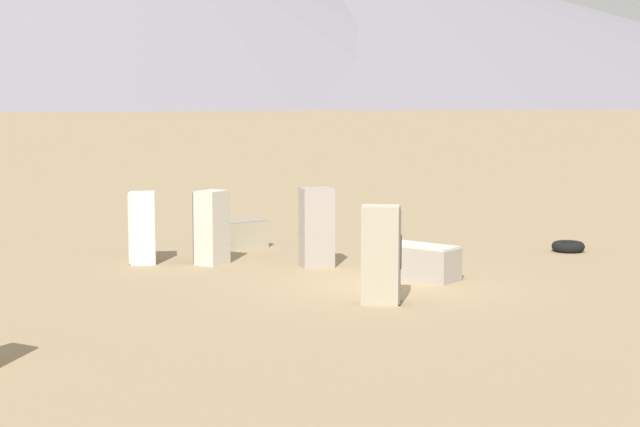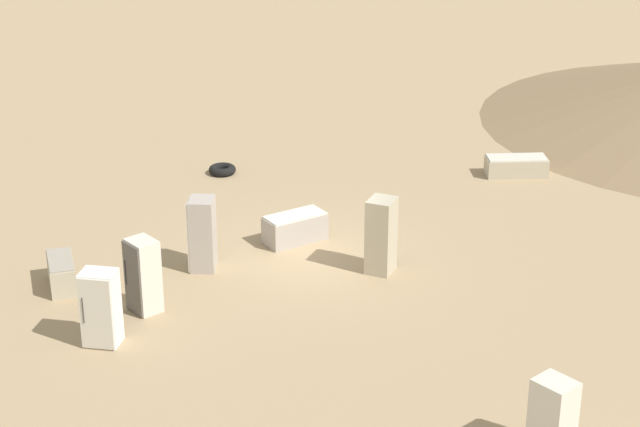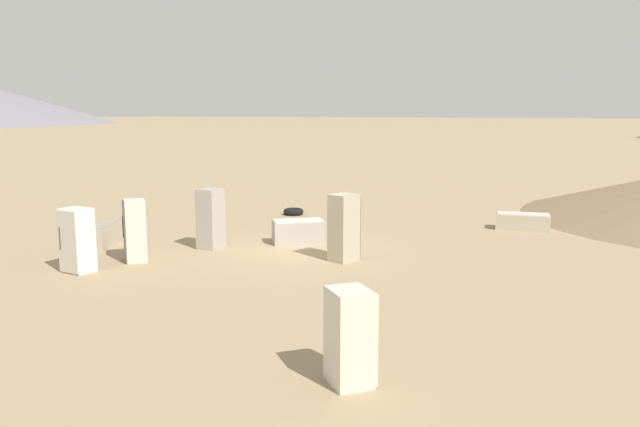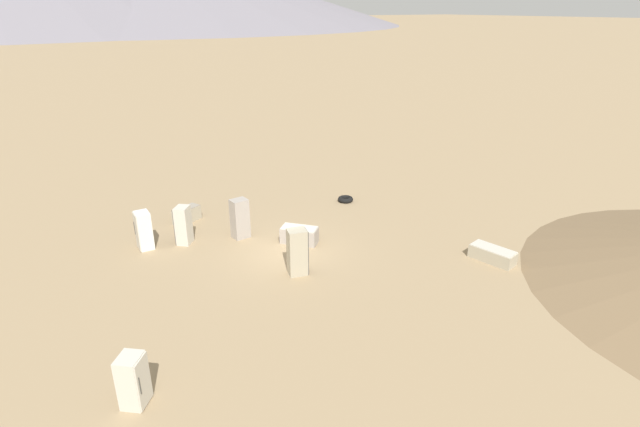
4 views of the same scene
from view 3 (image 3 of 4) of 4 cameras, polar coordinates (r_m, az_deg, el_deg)
The scene contains 10 objects.
ground_plane at distance 19.27m, azimuth -1.87°, elevation -3.43°, with size 1000.00×1000.00×0.00m, color #9E8460.
discarded_fridge_0 at distance 17.80m, azimuth 2.22°, elevation -1.31°, with size 0.89×0.77×1.93m.
discarded_fridge_1 at distance 18.54m, azimuth -16.58°, elevation -1.51°, with size 0.90×0.92×1.77m.
discarded_fridge_2 at distance 19.77m, azimuth -10.00°, elevation -0.47°, with size 0.80×0.72×1.88m.
discarded_fridge_3 at distance 17.81m, azimuth -21.34°, elevation -2.29°, with size 0.65×0.76×1.72m.
discarded_fridge_4 at distance 23.85m, azimuth 18.04°, elevation -0.70°, with size 1.18×2.00×0.60m.
discarded_fridge_5 at distance 20.94m, azimuth -19.27°, elevation -1.91°, with size 1.56×1.19×0.73m.
discarded_fridge_6 at distance 9.89m, azimuth 2.80°, elevation -11.20°, with size 0.93×0.94×1.53m.
discarded_fridge_7 at distance 20.35m, azimuth -1.99°, elevation -1.65°, with size 1.67×1.73×0.77m.
scrap_tire at distance 26.02m, azimuth -2.44°, elevation 0.17°, with size 0.85×0.85×0.26m.
Camera 3 is at (15.92, 10.02, 4.22)m, focal length 35.00 mm.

